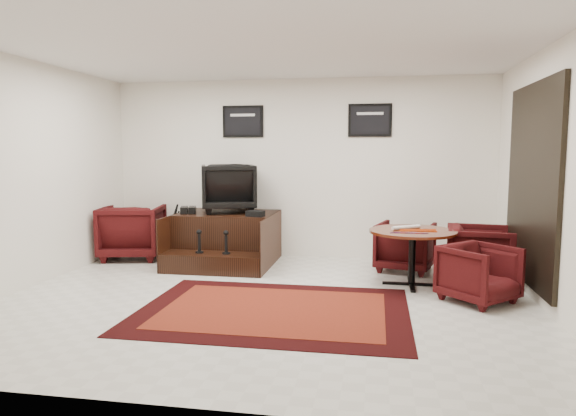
# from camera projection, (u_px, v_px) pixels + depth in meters

# --- Properties ---
(ground) EXTENTS (6.00, 6.00, 0.00)m
(ground) POSITION_uv_depth(u_px,v_px,m) (266.00, 300.00, 5.82)
(ground) COLOR silver
(ground) RESTS_ON ground
(room_shell) EXTENTS (6.02, 5.02, 2.81)m
(room_shell) POSITION_uv_depth(u_px,v_px,m) (303.00, 142.00, 5.67)
(room_shell) COLOR white
(room_shell) RESTS_ON ground
(area_rug) EXTENTS (2.83, 2.12, 0.01)m
(area_rug) POSITION_uv_depth(u_px,v_px,m) (273.00, 310.00, 5.42)
(area_rug) COLOR black
(area_rug) RESTS_ON ground
(shine_podium) EXTENTS (1.46, 1.50, 0.75)m
(shine_podium) POSITION_uv_depth(u_px,v_px,m) (226.00, 240.00, 7.74)
(shine_podium) COLOR black
(shine_podium) RESTS_ON ground
(shine_chair) EXTENTS (0.99, 0.96, 0.82)m
(shine_chair) POSITION_uv_depth(u_px,v_px,m) (228.00, 185.00, 7.79)
(shine_chair) COLOR black
(shine_chair) RESTS_ON shine_podium
(shoes_pair) EXTENTS (0.29, 0.33, 0.10)m
(shoes_pair) POSITION_uv_depth(u_px,v_px,m) (188.00, 210.00, 7.68)
(shoes_pair) COLOR black
(shoes_pair) RESTS_ON shine_podium
(polish_kit) EXTENTS (0.26, 0.21, 0.08)m
(polish_kit) POSITION_uv_depth(u_px,v_px,m) (255.00, 214.00, 7.31)
(polish_kit) COLOR black
(polish_kit) RESTS_ON shine_podium
(umbrella_black) EXTENTS (0.34, 0.13, 0.92)m
(umbrella_black) POSITION_uv_depth(u_px,v_px,m) (170.00, 232.00, 7.76)
(umbrella_black) COLOR black
(umbrella_black) RESTS_ON ground
(umbrella_hooked) EXTENTS (0.30, 0.11, 0.81)m
(umbrella_hooked) POSITION_uv_depth(u_px,v_px,m) (172.00, 235.00, 7.86)
(umbrella_hooked) COLOR black
(umbrella_hooked) RESTS_ON ground
(armchair_side) EXTENTS (1.06, 1.01, 0.93)m
(armchair_side) POSITION_uv_depth(u_px,v_px,m) (133.00, 229.00, 8.05)
(armchair_side) COLOR black
(armchair_side) RESTS_ON ground
(meeting_table) EXTENTS (1.07, 1.07, 0.70)m
(meeting_table) POSITION_uv_depth(u_px,v_px,m) (413.00, 237.00, 6.39)
(meeting_table) COLOR #3F1309
(meeting_table) RESTS_ON ground
(table_chair_back) EXTENTS (0.89, 0.86, 0.76)m
(table_chair_back) POSITION_uv_depth(u_px,v_px,m) (405.00, 244.00, 7.21)
(table_chair_back) COLOR black
(table_chair_back) RESTS_ON ground
(table_chair_window) EXTENTS (0.82, 0.86, 0.80)m
(table_chair_window) POSITION_uv_depth(u_px,v_px,m) (480.00, 251.00, 6.59)
(table_chair_window) COLOR black
(table_chair_window) RESTS_ON ground
(table_chair_corner) EXTENTS (0.94, 0.94, 0.71)m
(table_chair_corner) POSITION_uv_depth(u_px,v_px,m) (479.00, 271.00, 5.70)
(table_chair_corner) COLOR black
(table_chair_corner) RESTS_ON ground
(paper_roll) EXTENTS (0.37, 0.28, 0.05)m
(paper_roll) POSITION_uv_depth(u_px,v_px,m) (406.00, 227.00, 6.45)
(paper_roll) COLOR silver
(paper_roll) RESTS_ON meeting_table
(table_clutter) EXTENTS (0.57, 0.33, 0.01)m
(table_clutter) POSITION_uv_depth(u_px,v_px,m) (416.00, 231.00, 6.29)
(table_clutter) COLOR #D0400B
(table_clutter) RESTS_ON meeting_table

